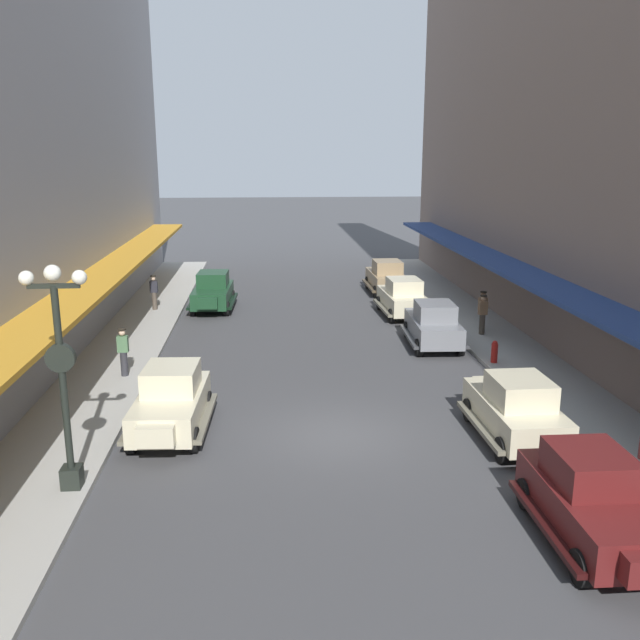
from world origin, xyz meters
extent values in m
plane|color=#424244|center=(0.00, 0.00, 0.00)|extent=(200.00, 200.00, 0.00)
cube|color=#A8A59E|center=(-7.50, 0.00, 0.07)|extent=(3.00, 60.00, 0.15)
cube|color=#A8A59E|center=(7.50, 0.00, 0.07)|extent=(3.00, 60.00, 0.15)
cube|color=orange|center=(-8.10, 0.00, 3.00)|extent=(1.80, 54.00, 0.16)
cube|color=navy|center=(8.10, 0.00, 3.00)|extent=(1.80, 54.00, 0.16)
cube|color=#591919|center=(4.51, -5.63, 0.74)|extent=(1.74, 3.92, 0.80)
cube|color=#591919|center=(4.51, -5.38, 1.49)|extent=(1.46, 1.71, 0.70)
cube|color=#8C9EA8|center=(4.51, -5.38, 1.49)|extent=(1.38, 1.68, 0.42)
cube|color=black|center=(5.46, -5.63, 0.42)|extent=(0.27, 3.51, 0.12)
cube|color=black|center=(3.56, -5.62, 0.42)|extent=(0.27, 3.51, 0.12)
cylinder|color=black|center=(3.69, -6.98, 0.34)|extent=(0.23, 0.68, 0.68)
cylinder|color=black|center=(5.33, -4.27, 0.34)|extent=(0.23, 0.68, 0.68)
cylinder|color=black|center=(3.71, -4.25, 0.34)|extent=(0.23, 0.68, 0.68)
cube|color=beige|center=(-4.58, 0.62, 0.74)|extent=(1.88, 3.98, 0.80)
cube|color=beige|center=(-4.57, 0.87, 1.49)|extent=(1.52, 1.77, 0.70)
cube|color=#8C9EA8|center=(-4.57, 0.87, 1.49)|extent=(1.44, 1.73, 0.42)
cube|color=beige|center=(-4.68, -1.50, 0.79)|extent=(0.95, 0.40, 0.52)
cube|color=#6D6856|center=(-3.64, 0.58, 0.42)|extent=(0.40, 3.52, 0.12)
cube|color=#6D6856|center=(-5.53, 0.67, 0.42)|extent=(0.40, 3.52, 0.12)
cylinder|color=black|center=(-3.84, -0.78, 0.34)|extent=(0.25, 0.69, 0.68)
cylinder|color=black|center=(-5.46, -0.70, 0.34)|extent=(0.25, 0.69, 0.68)
cylinder|color=black|center=(-3.71, 1.95, 0.34)|extent=(0.25, 0.69, 0.68)
cylinder|color=black|center=(-5.33, 2.03, 0.34)|extent=(0.25, 0.69, 0.68)
cube|color=slate|center=(4.76, 8.52, 0.74)|extent=(1.86, 3.97, 0.80)
cube|color=slate|center=(4.74, 8.27, 1.49)|extent=(1.51, 1.76, 0.70)
cube|color=#8C9EA8|center=(4.74, 8.27, 1.49)|extent=(1.44, 1.72, 0.42)
cube|color=slate|center=(4.84, 10.65, 0.79)|extent=(0.95, 0.40, 0.52)
cube|color=#393A3D|center=(3.81, 8.56, 0.42)|extent=(0.39, 3.52, 0.12)
cube|color=#393A3D|center=(5.70, 8.48, 0.42)|extent=(0.39, 3.52, 0.12)
cylinder|color=black|center=(4.01, 9.92, 0.34)|extent=(0.25, 0.69, 0.68)
cylinder|color=black|center=(5.62, 9.85, 0.34)|extent=(0.25, 0.69, 0.68)
cylinder|color=black|center=(3.89, 7.19, 0.34)|extent=(0.25, 0.69, 0.68)
cylinder|color=black|center=(5.50, 7.12, 0.34)|extent=(0.25, 0.69, 0.68)
cube|color=beige|center=(4.55, 13.74, 0.74)|extent=(1.85, 3.96, 0.80)
cube|color=beige|center=(4.56, 13.49, 1.49)|extent=(1.50, 1.75, 0.70)
cube|color=#8C9EA8|center=(4.56, 13.49, 1.49)|extent=(1.43, 1.72, 0.42)
cube|color=beige|center=(4.47, 15.86, 0.79)|extent=(0.95, 0.40, 0.52)
cube|color=#6D6856|center=(3.60, 13.70, 0.42)|extent=(0.37, 3.52, 0.12)
cube|color=#6D6856|center=(5.50, 13.77, 0.42)|extent=(0.37, 3.52, 0.12)
cylinder|color=black|center=(3.69, 15.07, 0.34)|extent=(0.25, 0.69, 0.68)
cylinder|color=black|center=(5.31, 15.13, 0.34)|extent=(0.25, 0.69, 0.68)
cylinder|color=black|center=(3.80, 12.34, 0.34)|extent=(0.25, 0.69, 0.68)
cylinder|color=black|center=(5.41, 12.40, 0.34)|extent=(0.25, 0.69, 0.68)
cube|color=#193D23|center=(-4.53, 15.80, 0.74)|extent=(1.88, 3.97, 0.80)
cube|color=#193D23|center=(-4.51, 16.05, 1.49)|extent=(1.52, 1.77, 0.70)
cube|color=#8C9EA8|center=(-4.51, 16.05, 1.49)|extent=(1.44, 1.73, 0.42)
cube|color=#193D23|center=(-4.63, 13.67, 0.79)|extent=(0.95, 0.40, 0.52)
cube|color=black|center=(-3.58, 15.75, 0.42)|extent=(0.40, 3.52, 0.12)
cube|color=black|center=(-5.48, 15.84, 0.42)|extent=(0.40, 3.52, 0.12)
cylinder|color=black|center=(-3.78, 14.40, 0.34)|extent=(0.25, 0.69, 0.68)
cylinder|color=black|center=(-5.40, 14.47, 0.34)|extent=(0.25, 0.69, 0.68)
cylinder|color=black|center=(-3.66, 17.12, 0.34)|extent=(0.25, 0.69, 0.68)
cylinder|color=black|center=(-5.27, 17.20, 0.34)|extent=(0.25, 0.69, 0.68)
cube|color=#997F5B|center=(4.73, 19.14, 0.74)|extent=(1.76, 3.93, 0.80)
cube|color=#997F5B|center=(4.73, 18.89, 1.49)|extent=(1.47, 1.72, 0.70)
cube|color=#8C9EA8|center=(4.73, 18.89, 1.49)|extent=(1.39, 1.69, 0.42)
cube|color=#997F5B|center=(4.70, 21.27, 0.79)|extent=(0.94, 0.37, 0.52)
cube|color=#4C3F2D|center=(3.78, 19.13, 0.42)|extent=(0.29, 3.51, 0.12)
cube|color=#4C3F2D|center=(5.68, 19.16, 0.42)|extent=(0.29, 3.51, 0.12)
cylinder|color=black|center=(3.90, 20.49, 0.34)|extent=(0.23, 0.68, 0.68)
cylinder|color=black|center=(5.52, 20.52, 0.34)|extent=(0.23, 0.68, 0.68)
cylinder|color=black|center=(3.94, 17.76, 0.34)|extent=(0.23, 0.68, 0.68)
cylinder|color=black|center=(5.56, 17.79, 0.34)|extent=(0.23, 0.68, 0.68)
cube|color=beige|center=(4.75, -0.65, 0.74)|extent=(1.75, 3.92, 0.80)
cube|color=beige|center=(4.76, -0.90, 1.49)|extent=(1.46, 1.72, 0.70)
cube|color=#8C9EA8|center=(4.76, -0.90, 1.49)|extent=(1.39, 1.68, 0.42)
cube|color=beige|center=(4.73, 1.48, 0.79)|extent=(0.94, 0.37, 0.52)
cube|color=#6D6856|center=(3.80, -0.66, 0.42)|extent=(0.28, 3.51, 0.12)
cube|color=#6D6856|center=(5.70, -0.64, 0.42)|extent=(0.28, 3.51, 0.12)
cylinder|color=black|center=(3.93, 0.71, 0.34)|extent=(0.23, 0.68, 0.68)
cylinder|color=black|center=(5.54, 0.73, 0.34)|extent=(0.23, 0.68, 0.68)
cylinder|color=black|center=(3.96, -2.02, 0.34)|extent=(0.23, 0.68, 0.68)
cylinder|color=black|center=(5.58, -2.00, 0.34)|extent=(0.23, 0.68, 0.68)
cube|color=black|center=(-6.40, -2.76, 0.40)|extent=(0.44, 0.44, 0.50)
cylinder|color=black|center=(-6.40, -2.76, 2.75)|extent=(0.16, 0.16, 4.20)
cube|color=black|center=(-6.40, -2.76, 4.85)|extent=(1.10, 0.10, 0.10)
sphere|color=white|center=(-6.95, -2.76, 5.03)|extent=(0.32, 0.32, 0.32)
sphere|color=white|center=(-5.85, -2.76, 5.03)|extent=(0.32, 0.32, 0.32)
sphere|color=white|center=(-6.40, -2.76, 5.13)|extent=(0.36, 0.36, 0.36)
cylinder|color=black|center=(-6.40, -2.76, 3.25)|extent=(0.64, 0.18, 0.64)
cylinder|color=silver|center=(-6.40, -2.66, 3.25)|extent=(0.56, 0.02, 0.56)
cylinder|color=#B21E19|center=(6.35, 5.72, 0.50)|extent=(0.24, 0.24, 0.70)
sphere|color=#B21E19|center=(6.35, 5.72, 0.87)|extent=(0.20, 0.20, 0.20)
cylinder|color=#2D2D33|center=(-6.79, 5.26, 0.57)|extent=(0.24, 0.24, 0.85)
cube|color=#4C724C|center=(-6.79, 5.26, 1.28)|extent=(0.36, 0.22, 0.56)
sphere|color=beige|center=(-6.79, 5.26, 1.68)|extent=(0.22, 0.22, 0.22)
cylinder|color=black|center=(-6.79, 5.26, 1.80)|extent=(0.28, 0.28, 0.04)
cylinder|color=#4C4238|center=(7.12, 9.62, 0.57)|extent=(0.24, 0.24, 0.85)
cube|color=#8C6647|center=(7.12, 9.62, 1.28)|extent=(0.36, 0.22, 0.56)
sphere|color=tan|center=(7.12, 9.62, 1.68)|extent=(0.22, 0.22, 0.22)
cylinder|color=black|center=(7.12, 9.62, 1.80)|extent=(0.28, 0.28, 0.04)
cylinder|color=#4C4238|center=(-7.31, 15.38, 0.57)|extent=(0.24, 0.24, 0.85)
cube|color=#26262D|center=(-7.31, 15.38, 1.28)|extent=(0.36, 0.22, 0.56)
sphere|color=beige|center=(-7.31, 15.38, 1.68)|extent=(0.22, 0.22, 0.22)
cylinder|color=black|center=(-7.31, 15.38, 1.80)|extent=(0.28, 0.28, 0.04)
cylinder|color=slate|center=(7.35, 10.36, 0.57)|extent=(0.24, 0.24, 0.85)
cube|color=#8C6647|center=(7.35, 10.36, 1.28)|extent=(0.36, 0.22, 0.56)
sphere|color=#9E7051|center=(7.35, 10.36, 1.68)|extent=(0.22, 0.22, 0.22)
cylinder|color=black|center=(7.35, 10.36, 1.80)|extent=(0.28, 0.28, 0.04)
camera|label=1|loc=(-1.88, -17.37, 7.64)|focal=38.15mm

